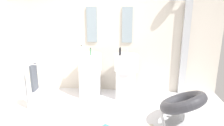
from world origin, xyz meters
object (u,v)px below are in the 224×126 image
pedestal_sink_left (90,73)px  shower_column (184,46)px  soap_bottle_green (91,52)px  soap_bottle_white (81,50)px  pedestal_sink_right (126,74)px  soap_bottle_black (120,52)px  lounge_chair (183,105)px  towel_rack (33,79)px

pedestal_sink_left → shower_column: shower_column is taller
soap_bottle_green → soap_bottle_white: bearing=145.4°
shower_column → pedestal_sink_right: bearing=-166.4°
soap_bottle_black → lounge_chair: bearing=-40.9°
shower_column → soap_bottle_white: 2.19m
pedestal_sink_right → towel_rack: pedestal_sink_right is taller
shower_column → soap_bottle_green: (-1.95, -0.41, -0.07)m
soap_bottle_green → pedestal_sink_left: bearing=113.1°
lounge_chair → towel_rack: size_ratio=1.15×
shower_column → pedestal_sink_left: bearing=-171.6°
lounge_chair → soap_bottle_black: (-1.09, 0.95, 0.67)m
towel_rack → soap_bottle_green: soap_bottle_green is taller
pedestal_sink_left → lounge_chair: size_ratio=0.95×
lounge_chair → soap_bottle_white: 2.28m
soap_bottle_green → towel_rack: bearing=-147.4°
soap_bottle_white → lounge_chair: bearing=-28.4°
shower_column → soap_bottle_white: shower_column is taller
pedestal_sink_right → towel_rack: 1.86m
towel_rack → pedestal_sink_right: bearing=23.6°
pedestal_sink_right → towel_rack: bearing=-156.4°
pedestal_sink_left → lounge_chair: pedestal_sink_left is taller
pedestal_sink_right → lounge_chair: (0.96, -1.00, -0.17)m
pedestal_sink_left → pedestal_sink_right: bearing=0.0°
shower_column → soap_bottle_green: shower_column is taller
pedestal_sink_left → soap_bottle_white: (-0.18, 0.04, 0.50)m
towel_rack → soap_bottle_green: (0.98, 0.62, 0.38)m
shower_column → towel_rack: bearing=-160.5°
soap_bottle_white → soap_bottle_black: 0.83m
lounge_chair → soap_bottle_black: size_ratio=6.45×
soap_bottle_white → soap_bottle_black: size_ratio=1.04×
soap_bottle_black → shower_column: bearing=14.3°
soap_bottle_white → towel_rack: bearing=-133.7°
shower_column → soap_bottle_white: (-2.18, -0.26, -0.06)m
pedestal_sink_right → soap_bottle_white: 1.08m
shower_column → lounge_chair: shower_column is taller
shower_column → soap_bottle_white: size_ratio=11.60×
shower_column → lounge_chair: 1.51m
pedestal_sink_right → lounge_chair: bearing=-46.0°
lounge_chair → soap_bottle_green: soap_bottle_green is taller
shower_column → soap_bottle_black: (-1.35, -0.34, -0.06)m
towel_rack → shower_column: bearing=19.5°
pedestal_sink_right → soap_bottle_black: size_ratio=6.13×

